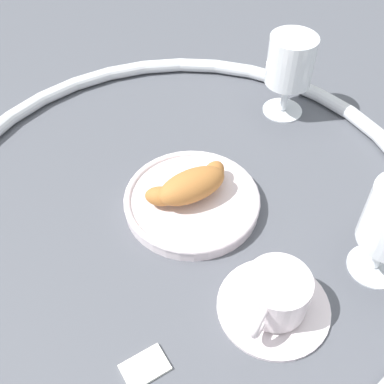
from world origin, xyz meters
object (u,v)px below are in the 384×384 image
pastry_plate (192,201)px  croissant_large (191,185)px  coffee_cup_near (275,297)px  juice_glass_left (290,64)px  sugar_packet (145,367)px

pastry_plate → croissant_large: size_ratio=1.41×
coffee_cup_near → juice_glass_left: bearing=57.0°
coffee_cup_near → sugar_packet: (-0.17, -0.01, -0.02)m
coffee_cup_near → juice_glass_left: (0.21, 0.32, 0.07)m
pastry_plate → juice_glass_left: 0.28m
sugar_packet → pastry_plate: bearing=46.2°
pastry_plate → coffee_cup_near: 0.19m
coffee_cup_near → sugar_packet: coffee_cup_near is taller
pastry_plate → croissant_large: bearing=95.6°
croissant_large → sugar_packet: croissant_large is taller
pastry_plate → sugar_packet: size_ratio=3.85×
croissant_large → sugar_packet: size_ratio=2.73×
juice_glass_left → sugar_packet: bearing=-138.7°
pastry_plate → coffee_cup_near: size_ratio=1.41×
pastry_plate → sugar_packet: pastry_plate is taller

